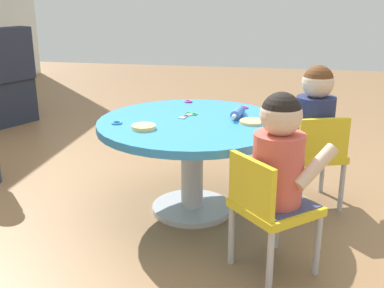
% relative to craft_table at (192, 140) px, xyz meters
% --- Properties ---
extents(ground_plane, '(10.00, 10.00, 0.00)m').
position_rel_craft_table_xyz_m(ground_plane, '(0.00, 0.00, -0.41)').
color(ground_plane, olive).
extents(craft_table, '(0.99, 0.99, 0.52)m').
position_rel_craft_table_xyz_m(craft_table, '(0.00, 0.00, 0.00)').
color(craft_table, silver).
rests_on(craft_table, ground).
extents(child_chair_left, '(0.42, 0.42, 0.54)m').
position_rel_craft_table_xyz_m(child_chair_left, '(-0.53, -0.42, -0.10)').
color(child_chair_left, '#B7B7BC').
rests_on(child_chair_left, ground).
extents(seated_child_left, '(0.43, 0.44, 0.51)m').
position_rel_craft_table_xyz_m(seated_child_left, '(-0.50, -0.45, 0.12)').
color(seated_child_left, '#3F4772').
rests_on(seated_child_left, ground).
extents(child_chair_right, '(0.38, 0.38, 0.54)m').
position_rel_craft_table_xyz_m(child_chair_right, '(0.18, -0.65, -0.10)').
color(child_chair_right, '#B7B7BC').
rests_on(child_chair_right, ground).
extents(seated_child_right, '(0.41, 0.37, 0.51)m').
position_rel_craft_table_xyz_m(seated_child_right, '(0.22, -0.64, 0.12)').
color(seated_child_right, '#3F4772').
rests_on(seated_child_right, ground).
extents(rolling_pin, '(0.23, 0.07, 0.05)m').
position_rel_craft_table_xyz_m(rolling_pin, '(0.11, -0.23, 0.13)').
color(rolling_pin, '#3F72CC').
rests_on(rolling_pin, craft_table).
extents(craft_scissors, '(0.14, 0.10, 0.01)m').
position_rel_craft_table_xyz_m(craft_scissors, '(0.10, 0.04, 0.11)').
color(craft_scissors, silver).
rests_on(craft_scissors, craft_table).
extents(playdough_blob_0, '(0.13, 0.13, 0.01)m').
position_rel_craft_table_xyz_m(playdough_blob_0, '(0.01, -0.31, 0.11)').
color(playdough_blob_0, '#F2CC72').
rests_on(playdough_blob_0, craft_table).
extents(playdough_blob_1, '(0.12, 0.12, 0.02)m').
position_rel_craft_table_xyz_m(playdough_blob_1, '(-0.19, 0.21, 0.12)').
color(playdough_blob_1, '#F2CC72').
rests_on(playdough_blob_1, craft_table).
extents(cookie_cutter_0, '(0.06, 0.06, 0.01)m').
position_rel_craft_table_xyz_m(cookie_cutter_0, '(-0.13, 0.37, 0.11)').
color(cookie_cutter_0, '#3F99D8').
rests_on(cookie_cutter_0, craft_table).
extents(cookie_cutter_1, '(0.06, 0.06, 0.01)m').
position_rel_craft_table_xyz_m(cookie_cutter_1, '(0.32, -0.24, 0.11)').
color(cookie_cutter_1, '#D83FA5').
rests_on(cookie_cutter_1, craft_table).
extents(cookie_cutter_2, '(0.05, 0.05, 0.01)m').
position_rel_craft_table_xyz_m(cookie_cutter_2, '(0.41, 0.10, 0.11)').
color(cookie_cutter_2, '#D83FA5').
rests_on(cookie_cutter_2, craft_table).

